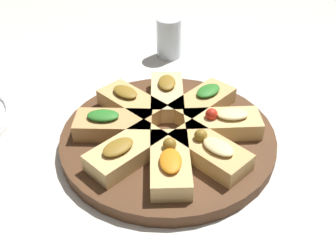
{
  "coord_description": "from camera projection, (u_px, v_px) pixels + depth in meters",
  "views": [
    {
      "loc": [
        0.19,
        -0.53,
        0.47
      ],
      "look_at": [
        0.0,
        0.0,
        0.04
      ],
      "focal_mm": 42.0,
      "sensor_mm": 36.0,
      "label": 1
    }
  ],
  "objects": [
    {
      "name": "ground_plane",
      "position": [
        168.0,
        143.0,
        0.73
      ],
      "size": [
        3.0,
        3.0,
        0.0
      ],
      "primitive_type": "plane",
      "color": "silver"
    },
    {
      "name": "focaccia_slice_2",
      "position": [
        170.0,
        162.0,
        0.63
      ],
      "size": [
        0.11,
        0.15,
        0.05
      ],
      "color": "#DBB775",
      "rests_on": "serving_board"
    },
    {
      "name": "focaccia_slice_5",
      "position": [
        203.0,
        102.0,
        0.76
      ],
      "size": [
        0.11,
        0.15,
        0.04
      ],
      "color": "tan",
      "rests_on": "serving_board"
    },
    {
      "name": "focaccia_slice_3",
      "position": [
        210.0,
        151.0,
        0.65
      ],
      "size": [
        0.15,
        0.12,
        0.05
      ],
      "color": "tan",
      "rests_on": "serving_board"
    },
    {
      "name": "focaccia_slice_0",
      "position": [
        113.0,
        124.0,
        0.71
      ],
      "size": [
        0.15,
        0.1,
        0.04
      ],
      "color": "tan",
      "rests_on": "serving_board"
    },
    {
      "name": "focaccia_slice_6",
      "position": [
        167.0,
        95.0,
        0.78
      ],
      "size": [
        0.11,
        0.15,
        0.04
      ],
      "color": "#E5C689",
      "rests_on": "serving_board"
    },
    {
      "name": "serving_board",
      "position": [
        168.0,
        138.0,
        0.72
      ],
      "size": [
        0.39,
        0.39,
        0.02
      ],
      "primitive_type": "cylinder",
      "color": "#51331E",
      "rests_on": "ground_plane"
    },
    {
      "name": "focaccia_slice_4",
      "position": [
        222.0,
        123.0,
        0.71
      ],
      "size": [
        0.15,
        0.11,
        0.05
      ],
      "color": "#DBB775",
      "rests_on": "serving_board"
    },
    {
      "name": "water_glass",
      "position": [
        169.0,
        38.0,
        0.97
      ],
      "size": [
        0.06,
        0.06,
        0.1
      ],
      "primitive_type": "cylinder",
      "color": "silver",
      "rests_on": "ground_plane"
    },
    {
      "name": "focaccia_slice_7",
      "position": [
        131.0,
        104.0,
        0.76
      ],
      "size": [
        0.15,
        0.11,
        0.04
      ],
      "color": "tan",
      "rests_on": "serving_board"
    },
    {
      "name": "focaccia_slice_1",
      "position": [
        126.0,
        152.0,
        0.65
      ],
      "size": [
        0.11,
        0.15,
        0.04
      ],
      "color": "#DBB775",
      "rests_on": "serving_board"
    }
  ]
}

